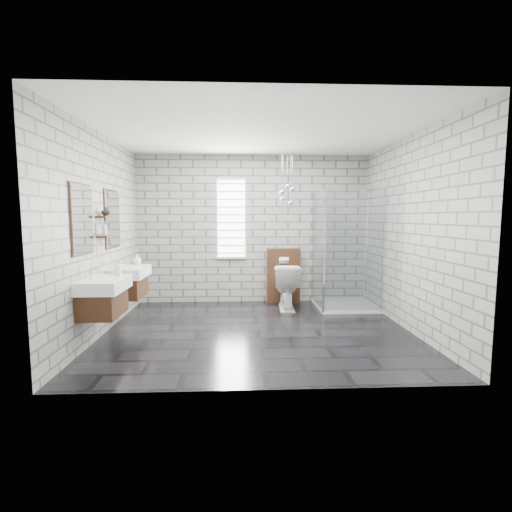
{
  "coord_description": "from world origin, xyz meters",
  "views": [
    {
      "loc": [
        -0.25,
        -5.04,
        1.58
      ],
      "look_at": [
        -0.01,
        0.35,
        1.01
      ],
      "focal_mm": 26.0,
      "sensor_mm": 36.0,
      "label": 1
    }
  ],
  "objects": [
    {
      "name": "wall_back",
      "position": [
        0.0,
        1.81,
        1.35
      ],
      "size": [
        4.2,
        0.02,
        2.7
      ],
      "primitive_type": "cube",
      "color": "#9C9C97",
      "rests_on": "floor"
    },
    {
      "name": "vase",
      "position": [
        -2.02,
        -0.02,
        1.65
      ],
      "size": [
        0.15,
        0.15,
        0.12
      ],
      "primitive_type": "imported",
      "rotation": [
        0.0,
        0.0,
        0.42
      ],
      "color": "#B2B2B2",
      "rests_on": "shelf_upper"
    },
    {
      "name": "soap_bottle_c",
      "position": [
        -2.02,
        -0.09,
        1.43
      ],
      "size": [
        0.08,
        0.08,
        0.18
      ],
      "primitive_type": "imported",
      "rotation": [
        0.0,
        0.0,
        -0.09
      ],
      "color": "#B2B2B2",
      "rests_on": "shelf_lower"
    },
    {
      "name": "wall_right",
      "position": [
        2.11,
        0.0,
        1.35
      ],
      "size": [
        0.02,
        3.6,
        2.7
      ],
      "primitive_type": "cube",
      "color": "#9C9C97",
      "rests_on": "floor"
    },
    {
      "name": "vanity_left",
      "position": [
        -1.91,
        -0.61,
        0.76
      ],
      "size": [
        0.47,
        0.7,
        1.57
      ],
      "color": "#3F2313",
      "rests_on": "wall_left"
    },
    {
      "name": "shelf_lower",
      "position": [
        -2.03,
        -0.05,
        1.32
      ],
      "size": [
        0.14,
        0.3,
        0.03
      ],
      "primitive_type": "cube",
      "color": "#3F2313",
      "rests_on": "wall_left"
    },
    {
      "name": "wall_left",
      "position": [
        -2.11,
        0.0,
        1.35
      ],
      "size": [
        0.02,
        3.6,
        2.7
      ],
      "primitive_type": "cube",
      "color": "#9C9C97",
      "rests_on": "floor"
    },
    {
      "name": "floor",
      "position": [
        0.0,
        0.0,
        -0.01
      ],
      "size": [
        4.2,
        3.6,
        0.02
      ],
      "primitive_type": "cube",
      "color": "black",
      "rests_on": "ground"
    },
    {
      "name": "flush_plate",
      "position": [
        0.56,
        1.6,
        0.8
      ],
      "size": [
        0.18,
        0.01,
        0.12
      ],
      "primitive_type": "cube",
      "color": "silver",
      "rests_on": "cistern_panel"
    },
    {
      "name": "shower_enclosure",
      "position": [
        1.5,
        1.18,
        0.5
      ],
      "size": [
        1.0,
        1.0,
        2.03
      ],
      "color": "white",
      "rests_on": "floor"
    },
    {
      "name": "shelf_upper",
      "position": [
        -2.03,
        -0.05,
        1.58
      ],
      "size": [
        0.14,
        0.3,
        0.03
      ],
      "primitive_type": "cube",
      "color": "#3F2313",
      "rests_on": "wall_left"
    },
    {
      "name": "pendant_cluster",
      "position": [
        0.57,
        1.37,
        1.99
      ],
      "size": [
        0.28,
        0.24,
        0.92
      ],
      "color": "silver",
      "rests_on": "ceiling"
    },
    {
      "name": "cistern_panel",
      "position": [
        0.56,
        1.7,
        0.5
      ],
      "size": [
        0.6,
        0.2,
        1.0
      ],
      "primitive_type": "cube",
      "color": "#3F2313",
      "rests_on": "floor"
    },
    {
      "name": "ceiling",
      "position": [
        0.0,
        0.0,
        2.71
      ],
      "size": [
        4.2,
        3.6,
        0.02
      ],
      "primitive_type": "cube",
      "color": "white",
      "rests_on": "wall_back"
    },
    {
      "name": "soap_bottle_b",
      "position": [
        -1.84,
        0.75,
        0.93
      ],
      "size": [
        0.14,
        0.14,
        0.16
      ],
      "primitive_type": "imported",
      "rotation": [
        0.0,
        0.0,
        -0.2
      ],
      "color": "#B2B2B2",
      "rests_on": "vanity_right"
    },
    {
      "name": "wall_front",
      "position": [
        0.0,
        -1.81,
        1.35
      ],
      "size": [
        4.2,
        0.02,
        2.7
      ],
      "primitive_type": "cube",
      "color": "#9C9C97",
      "rests_on": "floor"
    },
    {
      "name": "soap_bottle_a",
      "position": [
        -1.79,
        -0.36,
        0.93
      ],
      "size": [
        0.08,
        0.09,
        0.17
      ],
      "primitive_type": "imported",
      "rotation": [
        0.0,
        0.0,
        0.13
      ],
      "color": "#B2B2B2",
      "rests_on": "vanity_left"
    },
    {
      "name": "window",
      "position": [
        -0.4,
        1.78,
        1.55
      ],
      "size": [
        0.56,
        0.05,
        1.48
      ],
      "color": "white",
      "rests_on": "wall_back"
    },
    {
      "name": "vanity_right",
      "position": [
        -1.91,
        0.42,
        0.76
      ],
      "size": [
        0.47,
        0.7,
        1.57
      ],
      "color": "#3F2313",
      "rests_on": "wall_left"
    },
    {
      "name": "toilet",
      "position": [
        0.56,
        1.25,
        0.39
      ],
      "size": [
        0.48,
        0.79,
        0.78
      ],
      "primitive_type": "imported",
      "rotation": [
        0.0,
        0.0,
        3.09
      ],
      "color": "white",
      "rests_on": "floor"
    }
  ]
}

